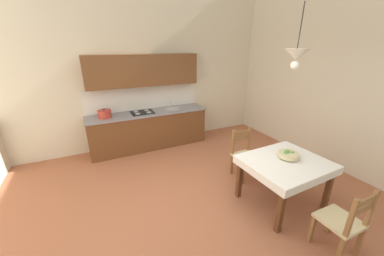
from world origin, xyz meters
The scene contains 9 objects.
ground_plane centered at (0.00, 0.00, -0.05)m, with size 6.66×6.03×0.10m, color #A86042.
wall_back centered at (0.00, 2.78, 2.14)m, with size 6.66×0.12×4.28m, color beige.
wall_right centered at (3.09, 0.00, 2.14)m, with size 0.12×6.03×4.28m, color beige.
kitchen_cabinetry centered at (-0.12, 2.45, 0.86)m, with size 2.79×0.63×2.20m.
dining_table centered at (1.18, -0.55, 0.62)m, with size 1.23×1.06×0.75m.
dining_chair_kitchen_side centered at (1.14, 0.34, 0.44)m, with size 0.43×0.43×0.93m.
dining_chair_camera_side centered at (1.11, -1.51, 0.44)m, with size 0.43×0.43×0.93m.
fruit_bowl centered at (1.27, -0.50, 0.81)m, with size 0.30×0.30×0.12m.
pendant_lamp centered at (1.19, -0.42, 2.26)m, with size 0.32×0.32×0.81m.
Camera 1 is at (-1.36, -2.54, 2.38)m, focal length 20.44 mm.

